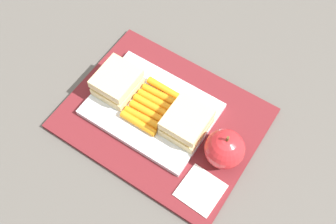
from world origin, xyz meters
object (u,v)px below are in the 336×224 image
at_px(food_tray, 152,109).
at_px(sandwich_half_left, 117,82).
at_px(apple, 225,149).
at_px(paper_napkin, 201,190).
at_px(sandwich_half_right, 187,122).
at_px(carrot_sticks_bundle, 151,106).

height_order(food_tray, sandwich_half_left, sandwich_half_left).
bearing_deg(apple, paper_napkin, -90.22).
relative_size(sandwich_half_left, paper_napkin, 1.14).
height_order(sandwich_half_right, paper_napkin, sandwich_half_right).
height_order(carrot_sticks_bundle, apple, apple).
relative_size(food_tray, apple, 2.80).
bearing_deg(sandwich_half_left, paper_napkin, -19.40).
xyz_separation_m(sandwich_half_left, paper_napkin, (0.24, -0.08, -0.03)).
distance_m(sandwich_half_right, carrot_sticks_bundle, 0.08).
bearing_deg(sandwich_half_left, apple, -2.12).
bearing_deg(paper_napkin, apple, 89.78).
relative_size(sandwich_half_right, apple, 0.98).
height_order(food_tray, sandwich_half_right, sandwich_half_right).
bearing_deg(paper_napkin, sandwich_half_left, 160.60).
xyz_separation_m(sandwich_half_left, apple, (0.24, -0.01, 0.00)).
height_order(sandwich_half_left, sandwich_half_right, same).
bearing_deg(sandwich_half_right, apple, -6.13).
relative_size(sandwich_half_right, carrot_sticks_bundle, 0.78).
distance_m(sandwich_half_left, carrot_sticks_bundle, 0.08).
height_order(apple, paper_napkin, apple).
bearing_deg(carrot_sticks_bundle, sandwich_half_left, 179.76).
height_order(sandwich_half_left, paper_napkin, sandwich_half_left).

